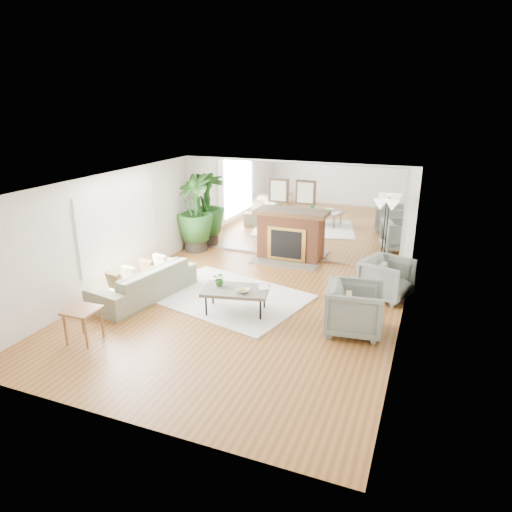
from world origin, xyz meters
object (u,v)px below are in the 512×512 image
at_px(coffee_table, 236,291).
at_px(armchair_back, 387,278).
at_px(fireplace, 289,235).
at_px(sofa, 144,282).
at_px(side_table, 82,314).
at_px(floor_lamp, 386,211).
at_px(potted_ficus, 195,211).
at_px(armchair_front, 355,309).

height_order(coffee_table, armchair_back, armchair_back).
height_order(fireplace, sofa, fireplace).
xyz_separation_m(coffee_table, sofa, (-2.08, -0.00, -0.11)).
height_order(coffee_table, side_table, side_table).
xyz_separation_m(fireplace, coffee_table, (-0.00, -3.33, -0.20)).
height_order(side_table, floor_lamp, floor_lamp).
xyz_separation_m(side_table, potted_ficus, (-0.65, 5.12, 0.61)).
bearing_deg(side_table, armchair_front, 25.60).
bearing_deg(armchair_front, armchair_back, -18.64).
bearing_deg(armchair_front, fireplace, 27.24).
distance_m(coffee_table, floor_lamp, 4.08).
bearing_deg(side_table, potted_ficus, 97.25).
bearing_deg(floor_lamp, side_table, -129.90).
bearing_deg(armchair_back, sofa, 130.95).
xyz_separation_m(side_table, floor_lamp, (4.28, 5.12, 1.03)).
relative_size(coffee_table, sofa, 0.59).
height_order(fireplace, coffee_table, fireplace).
relative_size(fireplace, armchair_back, 2.21).
bearing_deg(fireplace, sofa, -121.93).
relative_size(side_table, potted_ficus, 0.29).
bearing_deg(sofa, fireplace, 158.61).
distance_m(fireplace, sofa, 3.94).
relative_size(sofa, side_table, 3.93).
height_order(armchair_front, potted_ficus, potted_ficus).
xyz_separation_m(armchair_back, potted_ficus, (-5.20, 1.35, 0.69)).
bearing_deg(fireplace, coffee_table, -90.00).
height_order(potted_ficus, floor_lamp, potted_ficus).
xyz_separation_m(coffee_table, armchair_back, (2.60, 1.82, -0.03)).
distance_m(sofa, armchair_back, 5.02).
bearing_deg(armchair_back, fireplace, 79.47).
bearing_deg(coffee_table, armchair_back, 35.01).
bearing_deg(armchair_back, coffee_table, 144.64).
bearing_deg(coffee_table, armchair_front, 1.77).
relative_size(coffee_table, side_table, 2.31).
bearing_deg(fireplace, armchair_back, -30.17).
distance_m(coffee_table, sofa, 2.08).
distance_m(fireplace, coffee_table, 3.34).
relative_size(armchair_back, side_table, 1.56).
height_order(coffee_table, floor_lamp, floor_lamp).
distance_m(fireplace, side_table, 5.63).
relative_size(armchair_front, side_table, 1.64).
relative_size(sofa, floor_lamp, 1.31).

